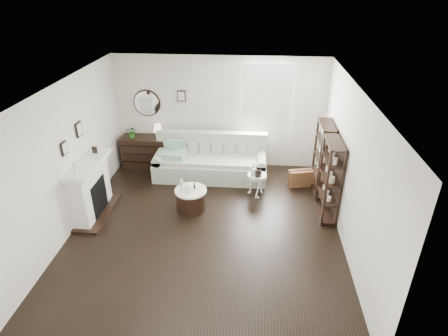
# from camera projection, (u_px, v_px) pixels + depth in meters

# --- Properties ---
(room) EXTENTS (5.50, 5.50, 5.50)m
(room) POSITION_uv_depth(u_px,v_px,m) (250.00, 104.00, 8.73)
(room) COLOR black
(room) RESTS_ON ground
(fireplace) EXTENTS (0.50, 1.40, 1.84)m
(fireplace) POSITION_uv_depth(u_px,v_px,m) (91.00, 190.00, 7.34)
(fireplace) COLOR white
(fireplace) RESTS_ON ground
(shelf_unit_far) EXTENTS (0.30, 0.80, 1.60)m
(shelf_unit_far) POSITION_uv_depth(u_px,v_px,m) (323.00, 159.00, 7.97)
(shelf_unit_far) COLOR black
(shelf_unit_far) RESTS_ON ground
(shelf_unit_near) EXTENTS (0.30, 0.80, 1.60)m
(shelf_unit_near) POSITION_uv_depth(u_px,v_px,m) (330.00, 180.00, 7.18)
(shelf_unit_near) COLOR black
(shelf_unit_near) RESTS_ON ground
(sofa) EXTENTS (2.61, 0.90, 1.01)m
(sofa) POSITION_uv_depth(u_px,v_px,m) (211.00, 163.00, 8.84)
(sofa) COLOR #A2AB98
(sofa) RESTS_ON ground
(quilt) EXTENTS (0.59, 0.49, 0.14)m
(quilt) POSITION_uv_depth(u_px,v_px,m) (173.00, 154.00, 8.67)
(quilt) COLOR #24876A
(quilt) RESTS_ON sofa
(suitcase) EXTENTS (0.61, 0.32, 0.38)m
(suitcase) POSITION_uv_depth(u_px,v_px,m) (301.00, 178.00, 8.48)
(suitcase) COLOR brown
(suitcase) RESTS_ON ground
(dresser) EXTENTS (1.16, 0.50, 0.77)m
(dresser) POSITION_uv_depth(u_px,v_px,m) (147.00, 151.00, 9.28)
(dresser) COLOR black
(dresser) RESTS_ON ground
(table_lamp) EXTENTS (0.27, 0.27, 0.34)m
(table_lamp) POSITION_uv_depth(u_px,v_px,m) (158.00, 131.00, 9.00)
(table_lamp) COLOR white
(table_lamp) RESTS_ON dresser
(potted_plant) EXTENTS (0.28, 0.25, 0.29)m
(potted_plant) POSITION_uv_depth(u_px,v_px,m) (132.00, 132.00, 9.02)
(potted_plant) COLOR #265C1A
(potted_plant) RESTS_ON dresser
(drum_table) EXTENTS (0.65, 0.65, 0.45)m
(drum_table) POSITION_uv_depth(u_px,v_px,m) (191.00, 199.00, 7.63)
(drum_table) COLOR black
(drum_table) RESTS_ON ground
(pedestal_table) EXTENTS (0.42, 0.42, 0.50)m
(pedestal_table) POSITION_uv_depth(u_px,v_px,m) (257.00, 176.00, 8.00)
(pedestal_table) COLOR silver
(pedestal_table) RESTS_ON ground
(eiffel_drum) EXTENTS (0.11, 0.11, 0.18)m
(eiffel_drum) POSITION_uv_depth(u_px,v_px,m) (194.00, 185.00, 7.52)
(eiffel_drum) COLOR black
(eiffel_drum) RESTS_ON drum_table
(bottle_drum) EXTENTS (0.07, 0.07, 0.30)m
(bottle_drum) POSITION_uv_depth(u_px,v_px,m) (182.00, 185.00, 7.40)
(bottle_drum) COLOR silver
(bottle_drum) RESTS_ON drum_table
(card_frame_drum) EXTENTS (0.14, 0.07, 0.18)m
(card_frame_drum) POSITION_uv_depth(u_px,v_px,m) (187.00, 190.00, 7.34)
(card_frame_drum) COLOR white
(card_frame_drum) RESTS_ON drum_table
(eiffel_ped) EXTENTS (0.14, 0.14, 0.20)m
(eiffel_ped) POSITION_uv_depth(u_px,v_px,m) (261.00, 170.00, 7.95)
(eiffel_ped) COLOR black
(eiffel_ped) RESTS_ON pedestal_table
(flask_ped) EXTENTS (0.15, 0.15, 0.27)m
(flask_ped) POSITION_uv_depth(u_px,v_px,m) (254.00, 168.00, 7.94)
(flask_ped) COLOR silver
(flask_ped) RESTS_ON pedestal_table
(card_frame_ped) EXTENTS (0.13, 0.08, 0.16)m
(card_frame_ped) POSITION_uv_depth(u_px,v_px,m) (258.00, 174.00, 7.85)
(card_frame_ped) COLOR black
(card_frame_ped) RESTS_ON pedestal_table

